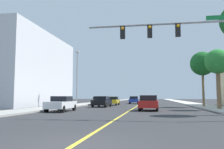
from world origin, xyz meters
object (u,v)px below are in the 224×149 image
palm_mid (218,63)px  car_white (61,104)px  car_black (102,101)px  car_gray (99,101)px  car_blue (134,100)px  car_yellow (113,101)px  traffic_signal_mast (192,41)px  palm_far (202,64)px  car_red (149,103)px  street_lamp (77,75)px

palm_mid → car_white: palm_mid is taller
car_black → car_gray: size_ratio=1.08×
car_blue → car_yellow: size_ratio=1.04×
car_gray → traffic_signal_mast: bearing=114.3°
palm_far → car_gray: 17.66m
palm_far → car_blue: bearing=125.7°
car_red → car_gray: (-8.62, 15.04, -0.09)m
palm_mid → car_red: 8.62m
car_gray → car_blue: bearing=-125.6°
car_gray → car_white: bearing=90.2°
car_blue → car_gray: (-5.39, -7.84, -0.05)m
palm_far → car_blue: (-10.26, 14.26, -5.02)m
car_yellow → car_gray: bearing=168.3°
traffic_signal_mast → car_black: (-9.29, 16.60, -4.18)m
palm_mid → car_black: palm_mid is taller
car_red → car_white: car_red is taller
palm_far → car_black: bearing=-174.7°
palm_mid → car_blue: size_ratio=1.55×
palm_far → car_red: 12.19m
traffic_signal_mast → palm_mid: traffic_signal_mast is taller
car_white → car_gray: size_ratio=0.99×
traffic_signal_mast → car_yellow: traffic_signal_mast is taller
car_gray → street_lamp: bearing=74.5°
car_blue → car_red: car_red is taller
traffic_signal_mast → car_red: bearing=107.3°
traffic_signal_mast → palm_far: (4.16, 17.85, 0.83)m
street_lamp → car_yellow: bearing=55.2°
car_blue → car_red: bearing=-83.0°
car_red → car_gray: 17.34m
car_red → car_black: car_red is taller
car_blue → car_red: 23.11m
car_black → palm_mid: bearing=-20.5°
palm_mid → car_white: size_ratio=1.50×
street_lamp → car_red: size_ratio=1.83×
palm_mid → palm_far: size_ratio=0.87×
car_black → car_red: bearing=-47.9°
traffic_signal_mast → palm_mid: bearing=68.7°
traffic_signal_mast → car_yellow: bearing=110.7°
car_blue → car_yellow: bearing=-110.0°
street_lamp → palm_far: (17.38, 0.21, 1.25)m
car_black → palm_far: bearing=6.3°
street_lamp → palm_mid: street_lamp is taller
street_lamp → car_gray: street_lamp is taller
car_blue → car_white: (-5.01, -25.75, -0.01)m
palm_mid → palm_far: (-0.21, 6.64, 0.76)m
car_white → car_gray: car_white is taller
car_yellow → palm_far: bearing=-23.5°
traffic_signal_mast → car_blue: bearing=100.8°
street_lamp → car_blue: street_lamp is taller
car_yellow → car_white: (-2.13, -17.36, 0.01)m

